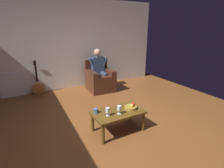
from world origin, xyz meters
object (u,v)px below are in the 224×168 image
armchair (100,80)px  coffee_table (118,114)px  wine_glass_near (108,111)px  guitar (38,87)px  fruit_bowl (131,107)px  candle_jar (96,111)px  person_seated (99,68)px  wine_glass_far (119,109)px

armchair → coffee_table: armchair is taller
armchair → wine_glass_near: 2.52m
guitar → fruit_bowl: 3.12m
fruit_bowl → candle_jar: 0.68m
armchair → person_seated: 0.36m
guitar → wine_glass_near: (-0.88, 2.83, 0.28)m
armchair → wine_glass_near: bearing=71.1°
person_seated → wine_glass_far: size_ratio=8.03×
armchair → person_seated: person_seated is taller
coffee_table → person_seated: bearing=-105.5°
armchair → guitar: 1.84m
coffee_table → guitar: 3.00m
wine_glass_near → candle_jar: bearing=-53.3°
person_seated → wine_glass_far: bearing=76.2°
person_seated → wine_glass_near: person_seated is taller
armchair → fruit_bowl: 2.33m
coffee_table → wine_glass_near: size_ratio=6.32×
person_seated → candle_jar: size_ratio=15.03×
wine_glass_near → candle_jar: wine_glass_near is taller
armchair → wine_glass_far: (0.67, 2.39, 0.18)m
fruit_bowl → guitar: bearing=-63.2°
guitar → wine_glass_far: size_ratio=6.30×
coffee_table → candle_jar: bearing=-19.2°
coffee_table → guitar: bearing=-67.9°
person_seated → guitar: (1.77, -0.45, -0.47)m
guitar → wine_glass_far: guitar is taller
wine_glass_far → candle_jar: wine_glass_far is taller
wine_glass_near → wine_glass_far: bearing=171.3°
wine_glass_near → wine_glass_far: size_ratio=0.96×
armchair → wine_glass_far: bearing=76.0°
fruit_bowl → candle_jar: bearing=-12.0°
fruit_bowl → candle_jar: fruit_bowl is taller
fruit_bowl → coffee_table: bearing=-1.4°
armchair → candle_jar: bearing=66.3°
wine_glass_far → person_seated: bearing=-105.5°
person_seated → wine_glass_near: 2.55m
fruit_bowl → candle_jar: size_ratio=2.78×
wine_glass_far → coffee_table: bearing=-107.7°
person_seated → guitar: bearing=-12.6°
coffee_table → fruit_bowl: size_ratio=4.10×
person_seated → candle_jar: bearing=66.5°
guitar → coffee_table: bearing=112.1°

